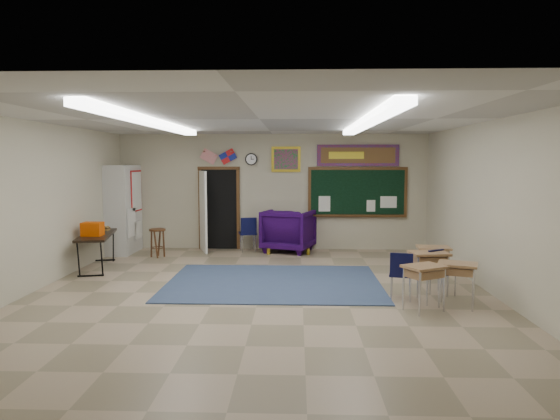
{
  "coord_description": "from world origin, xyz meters",
  "views": [
    {
      "loc": [
        0.64,
        -8.46,
        2.28
      ],
      "look_at": [
        0.3,
        1.5,
        1.32
      ],
      "focal_mm": 32.0,
      "sensor_mm": 36.0,
      "label": 1
    }
  ],
  "objects_px": {
    "student_desk_front_left": "(429,271)",
    "student_desk_front_right": "(433,263)",
    "wooden_stool": "(158,242)",
    "wingback_armchair": "(289,230)",
    "folding_table": "(97,250)"
  },
  "relations": [
    {
      "from": "student_desk_front_right",
      "to": "wooden_stool",
      "type": "xyz_separation_m",
      "value": [
        -5.89,
        2.45,
        -0.04
      ]
    },
    {
      "from": "wingback_armchair",
      "to": "student_desk_front_right",
      "type": "xyz_separation_m",
      "value": [
        2.76,
        -3.34,
        -0.15
      ]
    },
    {
      "from": "wingback_armchair",
      "to": "wooden_stool",
      "type": "height_order",
      "value": "wingback_armchair"
    },
    {
      "from": "folding_table",
      "to": "wingback_armchair",
      "type": "bearing_deg",
      "value": 15.84
    },
    {
      "from": "student_desk_front_right",
      "to": "student_desk_front_left",
      "type": "bearing_deg",
      "value": -105.91
    },
    {
      "from": "wingback_armchair",
      "to": "folding_table",
      "type": "height_order",
      "value": "wingback_armchair"
    },
    {
      "from": "wingback_armchair",
      "to": "folding_table",
      "type": "bearing_deg",
      "value": 46.92
    },
    {
      "from": "folding_table",
      "to": "wooden_stool",
      "type": "distance_m",
      "value": 1.61
    },
    {
      "from": "folding_table",
      "to": "student_desk_front_right",
      "type": "bearing_deg",
      "value": -22.01
    },
    {
      "from": "wingback_armchair",
      "to": "student_desk_front_right",
      "type": "bearing_deg",
      "value": 148.09
    },
    {
      "from": "wingback_armchair",
      "to": "wooden_stool",
      "type": "bearing_deg",
      "value": 34.44
    },
    {
      "from": "wingback_armchair",
      "to": "student_desk_front_left",
      "type": "relative_size",
      "value": 1.6
    },
    {
      "from": "student_desk_front_left",
      "to": "student_desk_front_right",
      "type": "relative_size",
      "value": 1.05
    },
    {
      "from": "student_desk_front_right",
      "to": "folding_table",
      "type": "distance_m",
      "value": 6.93
    },
    {
      "from": "wingback_armchair",
      "to": "student_desk_front_right",
      "type": "relative_size",
      "value": 1.68
    }
  ]
}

